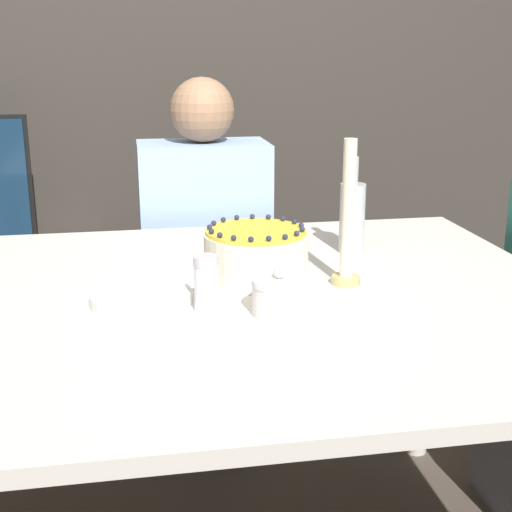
% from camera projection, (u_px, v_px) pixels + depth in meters
% --- Properties ---
extents(wall_behind, '(8.00, 0.05, 2.60)m').
position_uv_depth(wall_behind, '(174.00, 37.00, 2.66)').
color(wall_behind, '#38332D').
rests_on(wall_behind, ground_plane).
extents(dining_table, '(1.49, 1.18, 0.77)m').
position_uv_depth(dining_table, '(227.00, 338.00, 1.52)').
color(dining_table, beige).
rests_on(dining_table, ground_plane).
extents(cake, '(0.23, 0.23, 0.12)m').
position_uv_depth(cake, '(256.00, 254.00, 1.58)').
color(cake, '#EFE5CC').
rests_on(cake, dining_table).
extents(sugar_bowl, '(0.11, 0.11, 0.10)m').
position_uv_depth(sugar_bowl, '(279.00, 296.00, 1.37)').
color(sugar_bowl, white).
rests_on(sugar_bowl, dining_table).
extents(sugar_shaker, '(0.05, 0.05, 0.11)m').
position_uv_depth(sugar_shaker, '(206.00, 283.00, 1.39)').
color(sugar_shaker, white).
rests_on(sugar_shaker, dining_table).
extents(plate_stack, '(0.21, 0.21, 0.02)m').
position_uv_depth(plate_stack, '(141.00, 297.00, 1.44)').
color(plate_stack, white).
rests_on(plate_stack, dining_table).
extents(candle, '(0.06, 0.06, 0.32)m').
position_uv_depth(candle, '(348.00, 225.00, 1.52)').
color(candle, tan).
rests_on(candle, dining_table).
extents(bottle, '(0.06, 0.06, 0.24)m').
position_uv_depth(bottle, '(352.00, 216.00, 1.78)').
color(bottle, '#B2B7BC').
rests_on(bottle, dining_table).
extents(person_man_blue_shirt, '(0.40, 0.34, 1.18)m').
position_uv_depth(person_man_blue_shirt, '(206.00, 288.00, 2.31)').
color(person_man_blue_shirt, '#595960').
rests_on(person_man_blue_shirt, ground_plane).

